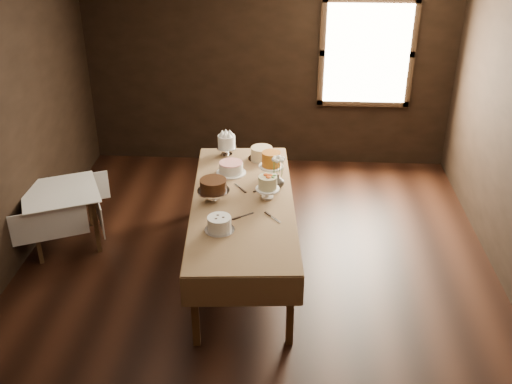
% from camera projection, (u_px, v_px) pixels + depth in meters
% --- Properties ---
extents(floor, '(5.00, 6.00, 0.01)m').
position_uv_depth(floor, '(255.00, 284.00, 6.00)').
color(floor, black).
rests_on(floor, ground).
extents(wall_back, '(5.00, 0.02, 2.80)m').
position_uv_depth(wall_back, '(269.00, 66.00, 7.99)').
color(wall_back, black).
rests_on(wall_back, ground).
extents(window, '(1.10, 0.05, 1.30)m').
position_uv_depth(window, '(367.00, 54.00, 7.77)').
color(window, '#FFEABF').
rests_on(window, wall_back).
extents(display_table, '(1.20, 2.64, 0.80)m').
position_uv_depth(display_table, '(243.00, 205.00, 5.94)').
color(display_table, '#412C19').
rests_on(display_table, ground).
extents(side_table, '(1.05, 1.05, 0.66)m').
position_uv_depth(side_table, '(61.00, 197.00, 6.41)').
color(side_table, '#412C19').
rests_on(side_table, ground).
extents(cake_meringue, '(0.28, 0.28, 0.26)m').
position_uv_depth(cake_meringue, '(227.00, 146.00, 6.82)').
color(cake_meringue, silver).
rests_on(cake_meringue, display_table).
extents(cake_speckled, '(0.35, 0.35, 0.15)m').
position_uv_depth(cake_speckled, '(262.00, 154.00, 6.74)').
color(cake_speckled, silver).
rests_on(cake_speckled, display_table).
extents(cake_lattice, '(0.32, 0.32, 0.12)m').
position_uv_depth(cake_lattice, '(231.00, 168.00, 6.42)').
color(cake_lattice, white).
rests_on(cake_lattice, display_table).
extents(cake_caramel, '(0.27, 0.27, 0.31)m').
position_uv_depth(cake_caramel, '(271.00, 166.00, 6.30)').
color(cake_caramel, white).
rests_on(cake_caramel, display_table).
extents(cake_chocolate, '(0.34, 0.34, 0.23)m').
position_uv_depth(cake_chocolate, '(214.00, 190.00, 5.87)').
color(cake_chocolate, silver).
rests_on(cake_chocolate, display_table).
extents(cake_flowers, '(0.26, 0.26, 0.25)m').
position_uv_depth(cake_flowers, '(268.00, 188.00, 5.90)').
color(cake_flowers, white).
rests_on(cake_flowers, display_table).
extents(cake_swirl, '(0.28, 0.28, 0.14)m').
position_uv_depth(cake_swirl, '(219.00, 224.00, 5.37)').
color(cake_swirl, silver).
rests_on(cake_swirl, display_table).
extents(cake_server_a, '(0.21, 0.16, 0.01)m').
position_uv_depth(cake_server_a, '(247.00, 215.00, 5.64)').
color(cake_server_a, silver).
rests_on(cake_server_a, display_table).
extents(cake_server_b, '(0.17, 0.20, 0.01)m').
position_uv_depth(cake_server_b, '(275.00, 219.00, 5.57)').
color(cake_server_b, silver).
rests_on(cake_server_b, display_table).
extents(cake_server_c, '(0.15, 0.21, 0.01)m').
position_uv_depth(cake_server_c, '(238.00, 186.00, 6.16)').
color(cake_server_c, silver).
rests_on(cake_server_c, display_table).
extents(cake_server_d, '(0.20, 0.17, 0.01)m').
position_uv_depth(cake_server_d, '(267.00, 188.00, 6.14)').
color(cake_server_d, silver).
rests_on(cake_server_d, display_table).
extents(flower_vase, '(0.19, 0.19, 0.14)m').
position_uv_depth(flower_vase, '(278.00, 181.00, 6.13)').
color(flower_vase, '#2D2823').
rests_on(flower_vase, display_table).
extents(flower_bouquet, '(0.14, 0.14, 0.20)m').
position_uv_depth(flower_bouquet, '(278.00, 165.00, 6.04)').
color(flower_bouquet, white).
rests_on(flower_bouquet, flower_vase).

